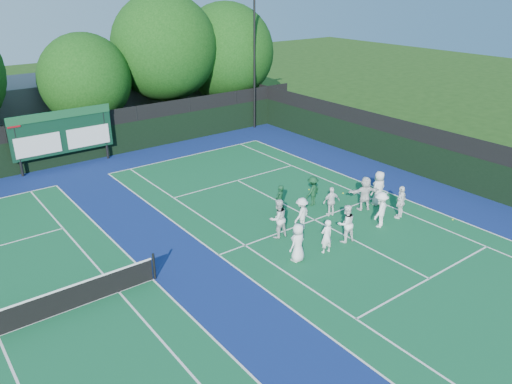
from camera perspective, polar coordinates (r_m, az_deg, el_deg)
ground at (r=23.45m, az=8.37°, el=-4.05°), size 120.00×120.00×0.00m
court_apron at (r=20.82m, az=-5.49°, el=-7.64°), size 34.00×32.00×0.01m
near_court at (r=24.08m, az=6.69°, el=-3.18°), size 11.05×23.85×0.01m
back_fence at (r=33.06m, az=-19.62°, el=5.50°), size 34.00×0.08×3.00m
divider_fence_right at (r=30.12m, az=19.37°, el=3.88°), size 0.08×32.00×3.00m
scoreboard at (r=32.18m, az=-21.28°, el=6.36°), size 6.00×0.21×3.55m
clubhouse at (r=41.48m, az=-18.12°, el=10.01°), size 18.00×6.00×4.00m
light_pole_right at (r=37.92m, az=-0.19°, el=16.58°), size 1.20×0.30×10.12m
tree_c at (r=36.38m, az=-18.73°, el=11.90°), size 6.12×6.12×7.50m
tree_d at (r=38.49m, az=-10.26°, el=15.70°), size 7.72×7.72×9.94m
tree_e at (r=41.31m, az=-3.32°, el=15.49°), size 7.59×7.59×9.15m
tennis_ball_0 at (r=22.70m, az=8.12°, el=-4.91°), size 0.07×0.07×0.07m
tennis_ball_1 at (r=27.21m, az=9.92°, el=-0.13°), size 0.07×0.07×0.07m
tennis_ball_2 at (r=25.68m, az=21.57°, el=-2.95°), size 0.07×0.07×0.07m
tennis_ball_3 at (r=22.67m, az=3.29°, el=-4.74°), size 0.07×0.07×0.07m
tennis_ball_4 at (r=27.42m, az=6.07°, el=0.28°), size 0.07×0.07×0.07m
player_front_0 at (r=20.31m, az=4.80°, el=-5.77°), size 0.91×0.70×1.66m
player_front_1 at (r=21.05m, az=8.06°, el=-5.04°), size 0.59×0.42×1.52m
player_front_2 at (r=22.01m, az=10.25°, el=-3.56°), size 0.96×0.82×1.74m
player_front_3 at (r=23.66m, az=14.05°, el=-1.96°), size 1.26×0.98×1.72m
player_front_4 at (r=24.78m, az=16.22°, el=-1.12°), size 1.04×0.66×1.65m
player_back_0 at (r=22.04m, az=2.54°, el=-3.04°), size 0.92×0.73×1.81m
player_back_1 at (r=22.80m, az=5.23°, el=-2.52°), size 1.15×0.87×1.57m
player_back_2 at (r=24.34m, az=8.61°, el=-1.08°), size 0.94×0.58×1.49m
player_back_3 at (r=25.23m, az=12.35°, el=-0.15°), size 1.69×1.13×1.75m
player_back_4 at (r=25.96m, az=13.85°, el=0.43°), size 0.88×0.57×1.79m
coach_left at (r=24.01m, az=2.73°, el=-1.00°), size 0.68×0.55×1.62m
coach_right at (r=25.34m, az=6.48°, el=0.11°), size 1.11×0.79×1.55m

